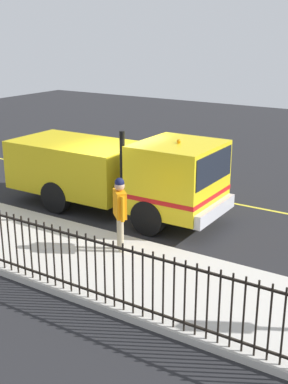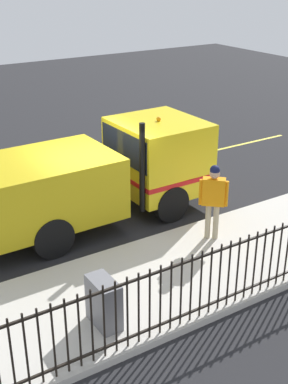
{
  "view_description": "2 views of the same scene",
  "coord_description": "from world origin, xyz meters",
  "views": [
    {
      "loc": [
        11.39,
        8.39,
        5.24
      ],
      "look_at": [
        1.14,
        1.77,
        1.28
      ],
      "focal_mm": 47.2,
      "sensor_mm": 36.0,
      "label": 1
    },
    {
      "loc": [
        10.52,
        -5.25,
        6.08
      ],
      "look_at": [
        1.02,
        0.8,
        1.08
      ],
      "focal_mm": 48.65,
      "sensor_mm": 36.0,
      "label": 2
    }
  ],
  "objects": [
    {
      "name": "lane_marking",
      "position": [
        -2.73,
        0.0,
        0.0
      ],
      "size": [
        0.12,
        18.86,
        0.01
      ],
      "primitive_type": "cube",
      "color": "yellow",
      "rests_on": "ground"
    },
    {
      "name": "work_truck",
      "position": [
        -0.16,
        0.24,
        1.32
      ],
      "size": [
        2.4,
        6.78,
        2.71
      ],
      "rotation": [
        0.0,
        0.0,
        0.01
      ],
      "color": "yellow",
      "rests_on": "ground"
    },
    {
      "name": "ground_plane",
      "position": [
        0.0,
        0.0,
        0.0
      ],
      "size": [
        46.1,
        46.1,
        0.0
      ],
      "primitive_type": "plane",
      "color": "#232326",
      "rests_on": "ground"
    },
    {
      "name": "sidewalk_slab",
      "position": [
        3.06,
        0.0,
        0.07
      ],
      "size": [
        3.16,
        20.96,
        0.14
      ],
      "primitive_type": "cube",
      "color": "beige",
      "rests_on": "ground"
    },
    {
      "name": "traffic_cone",
      "position": [
        -1.97,
        0.6,
        0.31
      ],
      "size": [
        0.43,
        0.43,
        0.62
      ],
      "primitive_type": "cone",
      "color": "orange",
      "rests_on": "ground"
    },
    {
      "name": "worker_standing",
      "position": [
        2.31,
        1.85,
        1.25
      ],
      "size": [
        0.52,
        0.54,
        1.82
      ],
      "rotation": [
        0.0,
        0.0,
        -2.31
      ],
      "color": "orange",
      "rests_on": "sidewalk_slab"
    }
  ]
}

